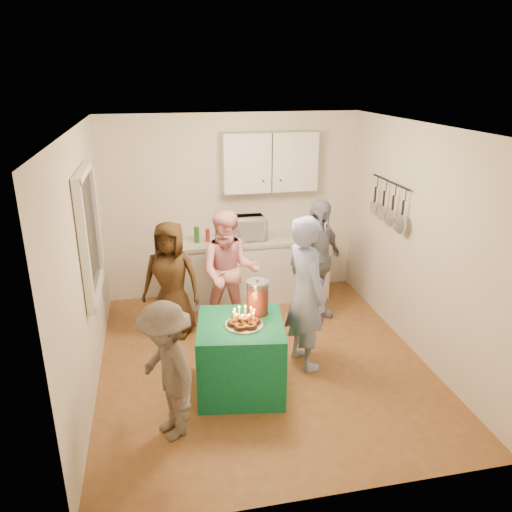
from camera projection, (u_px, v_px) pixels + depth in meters
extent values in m
plane|color=brown|center=(262.00, 361.00, 5.70)|extent=(4.00, 4.00, 0.00)
plane|color=white|center=(263.00, 127.00, 4.80)|extent=(4.00, 4.00, 0.00)
plane|color=silver|center=(232.00, 207.00, 7.09)|extent=(3.60, 3.60, 0.00)
plane|color=silver|center=(84.00, 267.00, 4.91)|extent=(4.00, 4.00, 0.00)
plane|color=silver|center=(419.00, 243.00, 5.59)|extent=(4.00, 4.00, 0.00)
cube|color=black|center=(88.00, 233.00, 5.10)|extent=(0.04, 1.00, 1.20)
cube|color=white|center=(251.00, 270.00, 7.15)|extent=(2.20, 0.58, 0.86)
cube|color=beige|center=(250.00, 240.00, 6.99)|extent=(2.24, 0.62, 0.05)
cube|color=white|center=(269.00, 162.00, 6.82)|extent=(1.30, 0.30, 0.80)
cube|color=black|center=(387.00, 202.00, 6.12)|extent=(0.12, 1.00, 0.60)
imported|color=white|center=(244.00, 228.00, 6.92)|extent=(0.58, 0.40, 0.31)
cube|color=#106B41|center=(241.00, 356.00, 5.07)|extent=(0.97, 0.97, 0.76)
cylinder|color=#B6200E|center=(258.00, 298.00, 5.09)|extent=(0.22, 0.22, 0.34)
imported|color=#9BABE1|center=(306.00, 293.00, 5.37)|extent=(0.55, 0.71, 1.73)
imported|color=brown|center=(171.00, 280.00, 6.07)|extent=(0.83, 0.67, 1.46)
imported|color=pink|center=(230.00, 272.00, 6.14)|extent=(0.86, 0.72, 1.56)
imported|color=#111738|center=(317.00, 261.00, 6.43)|extent=(1.00, 0.88, 1.62)
imported|color=#504740|center=(167.00, 372.00, 4.33)|extent=(0.77, 0.97, 1.31)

